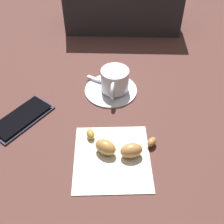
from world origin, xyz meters
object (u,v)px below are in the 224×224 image
at_px(teaspoon, 113,86).
at_px(sugar_packet, 113,81).
at_px(napkin, 112,157).
at_px(saucer, 112,90).
at_px(cell_phone, 22,118).
at_px(croissant, 119,147).
at_px(espresso_cup, 115,80).

relative_size(teaspoon, sugar_packet, 1.65).
bearing_deg(napkin, teaspoon, -174.36).
bearing_deg(teaspoon, sugar_packet, -174.18).
distance_m(saucer, teaspoon, 0.01).
height_order(napkin, cell_phone, cell_phone).
bearing_deg(saucer, sugar_packet, 178.22).
relative_size(napkin, croissant, 1.06).
bearing_deg(teaspoon, saucer, -21.12).
bearing_deg(croissant, teaspoon, -170.64).
bearing_deg(sugar_packet, teaspoon, 106.35).
xyz_separation_m(croissant, cell_phone, (-0.07, -0.23, -0.01)).
bearing_deg(napkin, cell_phone, -111.02).
distance_m(espresso_cup, sugar_packet, 0.04).
distance_m(teaspoon, napkin, 0.22).
distance_m(saucer, espresso_cup, 0.03).
xyz_separation_m(saucer, cell_phone, (0.13, -0.20, 0.00)).
bearing_deg(croissant, napkin, -39.11).
bearing_deg(napkin, croissant, 140.89).
distance_m(teaspoon, croissant, 0.21).
xyz_separation_m(espresso_cup, cell_phone, (0.12, -0.20, -0.03)).
bearing_deg(saucer, cell_phone, -57.18).
relative_size(espresso_cup, cell_phone, 0.62).
distance_m(teaspoon, cell_phone, 0.24).
relative_size(teaspoon, cell_phone, 0.71).
height_order(saucer, teaspoon, teaspoon).
height_order(saucer, cell_phone, cell_phone).
height_order(sugar_packet, cell_phone, sugar_packet).
bearing_deg(saucer, napkin, 6.57).
xyz_separation_m(espresso_cup, sugar_packet, (-0.03, -0.01, -0.03)).
relative_size(saucer, napkin, 0.80).
height_order(teaspoon, sugar_packet, teaspoon).
height_order(espresso_cup, sugar_packet, espresso_cup).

